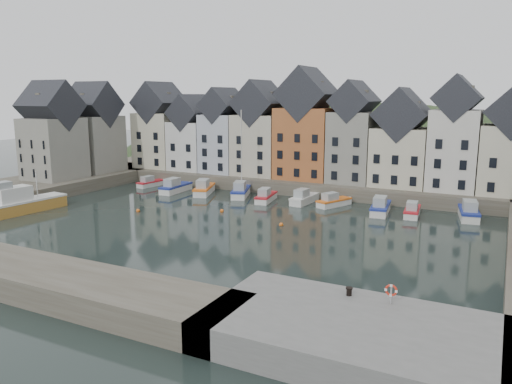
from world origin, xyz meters
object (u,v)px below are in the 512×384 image
Objects in this scene: boat_a at (150,183)px; large_vessel at (23,203)px; boat_d at (241,191)px; mooring_bollard at (349,291)px; life_ring_post at (391,291)px.

large_vessel is (-2.56, -23.09, 0.70)m from boat_a.
boat_a is 0.41× the size of boat_d.
mooring_bollard is (27.47, -34.86, 1.44)m from boat_d.
boat_a is 59.76m from life_ring_post.
boat_d reaches higher than boat_a.
life_ring_post is at bearing -69.30° from boat_d.
mooring_bollard reaches higher than boat_a.
life_ring_post is (2.77, -0.05, 0.55)m from mooring_bollard.
boat_a is 23.25m from large_vessel.
boat_d reaches higher than life_ring_post.
boat_a is 9.84× the size of mooring_bollard.
life_ring_post reaches higher than mooring_bollard.
boat_d is 30.47m from large_vessel.
boat_a is 57.50m from mooring_bollard.
large_vessel is 52.15m from life_ring_post.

